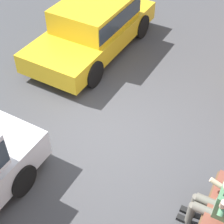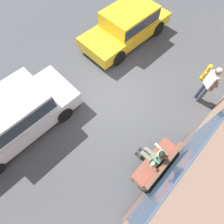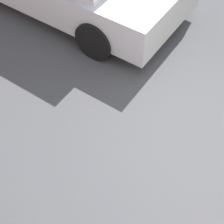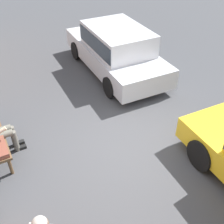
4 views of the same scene
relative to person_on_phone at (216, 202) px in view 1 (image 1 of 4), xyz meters
name	(u,v)px [view 1 (image 1 of 4)]	position (x,y,z in m)	size (l,w,h in m)	color
ground_plane	(102,130)	(-1.12, -2.67, -0.74)	(60.00, 60.00, 0.00)	#424244
person_on_phone	(216,202)	(0.00, 0.00, 0.00)	(0.73, 0.74, 1.38)	#6B665B
parked_car_near	(94,24)	(-3.83, -4.42, 0.04)	(4.32, 1.99, 1.40)	gold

